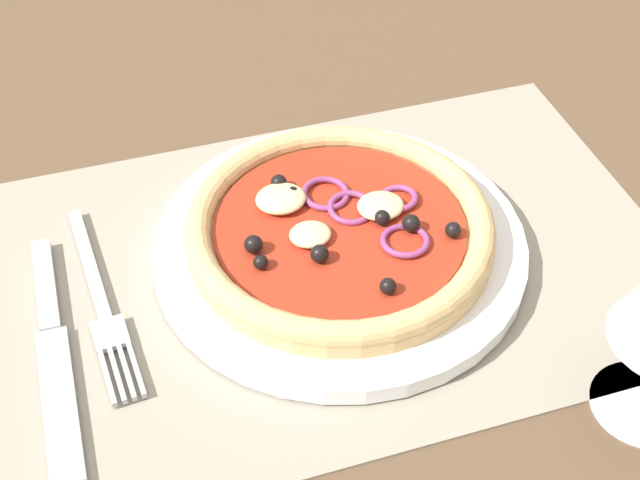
{
  "coord_description": "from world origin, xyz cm",
  "views": [
    {
      "loc": [
        12.27,
        41.37,
        44.82
      ],
      "look_at": [
        -0.69,
        0.0,
        2.7
      ],
      "focal_mm": 50.1,
      "sensor_mm": 36.0,
      "label": 1
    }
  ],
  "objects": [
    {
      "name": "pizza",
      "position": [
        -2.32,
        -0.68,
        2.79
      ],
      "size": [
        21.31,
        21.31,
        2.57
      ],
      "color": "tan",
      "rests_on": "plate"
    },
    {
      "name": "ground_plane",
      "position": [
        0.0,
        0.0,
        -1.2
      ],
      "size": [
        190.0,
        140.0,
        2.4
      ],
      "primitive_type": "cube",
      "color": "brown"
    },
    {
      "name": "knife",
      "position": [
        17.73,
        2.68,
        0.65
      ],
      "size": [
        2.08,
        20.01,
        0.62
      ],
      "rotation": [
        0.0,
        0.0,
        1.56
      ],
      "color": "#B2B5BA",
      "rests_on": "placemat"
    },
    {
      "name": "plate",
      "position": [
        -2.31,
        -0.66,
        1.05
      ],
      "size": [
        26.06,
        26.06,
        1.3
      ],
      "primitive_type": "cylinder",
      "color": "white",
      "rests_on": "placemat"
    },
    {
      "name": "fork",
      "position": [
        14.3,
        -0.15,
        0.62
      ],
      "size": [
        2.86,
        18.06,
        0.44
      ],
      "rotation": [
        0.0,
        0.0,
        1.65
      ],
      "color": "#B2B5BA",
      "rests_on": "placemat"
    },
    {
      "name": "placemat",
      "position": [
        0.0,
        0.0,
        0.2
      ],
      "size": [
        50.52,
        31.47,
        0.4
      ],
      "primitive_type": "cube",
      "color": "gray",
      "rests_on": "ground_plane"
    }
  ]
}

